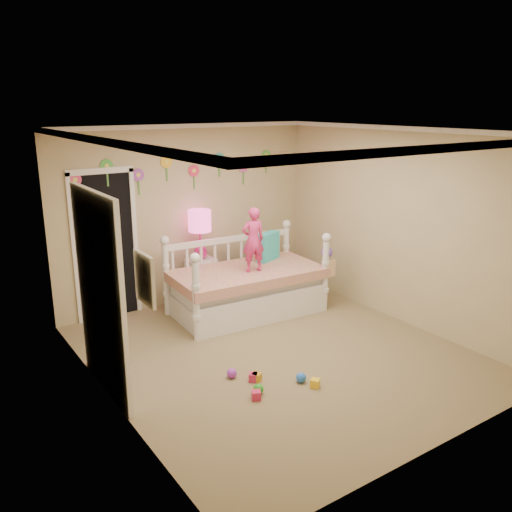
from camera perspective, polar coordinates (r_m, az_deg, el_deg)
floor at (r=6.54m, az=2.25°, el=-10.23°), size 4.00×4.50×0.01m
ceiling at (r=5.88m, az=2.53°, el=13.15°), size 4.00×4.50×0.01m
back_wall at (r=7.96m, az=-7.28°, el=4.34°), size 4.00×0.01×2.60m
left_wall at (r=5.20m, az=-15.70°, el=-2.43°), size 0.01×4.50×2.60m
right_wall at (r=7.41m, az=14.96°, el=3.06°), size 0.01×4.50×2.60m
crown_molding at (r=5.88m, az=2.53°, el=12.86°), size 4.00×4.50×0.06m
daybed at (r=7.54m, az=-1.01°, el=-1.87°), size 2.19×1.26×1.15m
pillow_turquoise at (r=7.91m, az=1.29°, el=1.02°), size 0.43×0.29×0.41m
pillow_lime at (r=8.02m, az=1.32°, el=0.89°), size 0.35×0.17×0.32m
child at (r=7.31m, az=-0.31°, el=1.73°), size 0.36×0.27×0.90m
nightstand at (r=8.05m, az=-5.81°, el=-2.61°), size 0.42×0.33×0.67m
table_lamp at (r=7.83m, az=-5.98°, el=3.09°), size 0.33×0.33×0.73m
closet_doorway at (r=7.54m, az=-15.65°, el=1.15°), size 0.90×0.04×2.07m
flower_decals at (r=7.80m, az=-8.00°, el=8.85°), size 3.40×0.02×0.50m
mirror_closet at (r=5.56m, az=-16.11°, el=-3.98°), size 0.07×1.30×2.10m
wall_picture at (r=4.32m, az=-11.71°, el=-2.39°), size 0.05×0.34×0.42m
hanging_bag at (r=7.68m, az=7.59°, el=-0.72°), size 0.20×0.16×0.36m
toy_scatter at (r=5.76m, az=3.60°, el=-13.53°), size 1.05×1.43×0.11m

